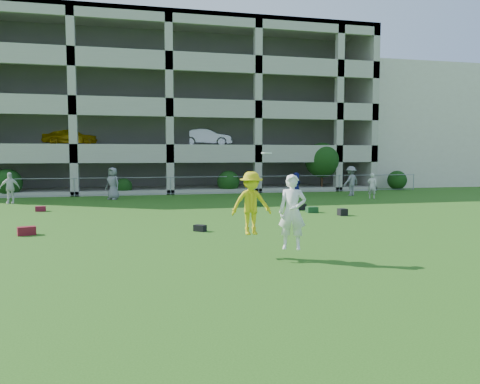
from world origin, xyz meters
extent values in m
plane|color=#235114|center=(0.00, 0.00, 0.00)|extent=(100.00, 100.00, 0.00)
cube|color=beige|center=(23.00, 28.00, 5.00)|extent=(16.00, 14.00, 10.00)
imported|color=white|center=(-8.90, 15.35, 0.85)|extent=(0.99, 0.42, 1.69)
imported|color=gray|center=(-3.58, 16.50, 0.94)|extent=(1.09, 1.05, 1.88)
imported|color=navy|center=(7.41, 15.44, 0.77)|extent=(1.36, 1.30, 1.54)
imported|color=silver|center=(11.55, 13.56, 0.76)|extent=(0.66, 0.63, 1.52)
imported|color=gray|center=(11.23, 15.66, 0.94)|extent=(1.39, 1.10, 1.88)
cube|color=#5E1110|center=(-5.93, 4.44, 0.14)|extent=(0.62, 0.45, 0.28)
cube|color=black|center=(-0.30, 3.90, 0.11)|extent=(0.47, 0.45, 0.22)
cube|color=#153A21|center=(5.43, 7.93, 0.13)|extent=(0.51, 0.36, 0.26)
cube|color=black|center=(6.31, 6.63, 0.15)|extent=(0.37, 0.37, 0.30)
cube|color=black|center=(5.21, 8.96, 0.15)|extent=(0.65, 0.43, 0.30)
cube|color=#550E1A|center=(-6.67, 11.23, 0.12)|extent=(0.48, 0.33, 0.24)
cube|color=#153A19|center=(3.90, 11.13, 0.12)|extent=(0.58, 0.52, 0.25)
imported|color=yellow|center=(0.38, -0.41, 1.39)|extent=(1.06, 0.64, 1.61)
imported|color=white|center=(1.26, -1.04, 1.21)|extent=(0.79, 0.67, 1.85)
cylinder|color=white|center=(0.74, -0.54, 2.66)|extent=(0.27, 0.27, 0.04)
cube|color=#9E998C|center=(0.00, 32.75, 6.00)|extent=(30.00, 0.50, 12.00)
cube|color=#9E998C|center=(14.75, 26.00, 6.00)|extent=(0.50, 14.00, 12.00)
cube|color=#9E998C|center=(0.00, 26.00, 11.85)|extent=(30.00, 14.00, 0.30)
cube|color=#9E998C|center=(0.00, 26.00, 0.15)|extent=(30.00, 14.00, 0.30)
cube|color=#9E998C|center=(0.00, 26.00, 3.15)|extent=(30.00, 14.00, 0.30)
cube|color=#9E998C|center=(0.00, 26.00, 6.15)|extent=(30.00, 14.00, 0.30)
cube|color=#9E998C|center=(0.00, 26.00, 9.15)|extent=(30.00, 14.00, 0.30)
cube|color=#9E998C|center=(0.00, 19.15, 2.55)|extent=(30.00, 0.30, 0.90)
cube|color=#9E998C|center=(0.00, 19.15, 5.55)|extent=(30.00, 0.30, 0.90)
cube|color=#9E998C|center=(0.00, 19.15, 8.55)|extent=(30.00, 0.30, 0.90)
cube|color=#9E998C|center=(0.00, 19.15, 11.55)|extent=(30.00, 0.30, 0.90)
cube|color=#9E998C|center=(-6.00, 19.25, 6.00)|extent=(0.50, 0.50, 12.00)
cube|color=#9E998C|center=(0.00, 19.25, 6.00)|extent=(0.50, 0.50, 12.00)
cube|color=#9E998C|center=(6.00, 19.25, 6.00)|extent=(0.50, 0.50, 12.00)
cube|color=#9E998C|center=(12.00, 19.25, 6.00)|extent=(0.50, 0.50, 12.00)
cube|color=#605E59|center=(0.00, 28.00, 6.00)|extent=(29.00, 9.00, 11.60)
imported|color=yellow|center=(-6.69, 24.00, 3.96)|extent=(3.96, 1.79, 1.32)
imported|color=silver|center=(3.20, 24.00, 3.96)|extent=(4.16, 1.95, 1.32)
cylinder|color=gray|center=(-6.00, 19.00, 0.60)|extent=(0.06, 0.06, 1.20)
cylinder|color=gray|center=(0.00, 19.00, 0.60)|extent=(0.06, 0.06, 1.20)
cylinder|color=gray|center=(6.00, 19.00, 0.60)|extent=(0.06, 0.06, 1.20)
cylinder|color=gray|center=(12.00, 19.00, 0.60)|extent=(0.06, 0.06, 1.20)
cylinder|color=gray|center=(18.00, 19.00, 0.60)|extent=(0.06, 0.06, 1.20)
cylinder|color=gray|center=(0.00, 19.00, 1.15)|extent=(36.00, 0.04, 0.04)
cylinder|color=gray|center=(0.00, 19.00, 0.08)|extent=(36.00, 0.04, 0.04)
sphere|color=#163D11|center=(-10.00, 19.60, 0.88)|extent=(1.76, 1.76, 1.76)
sphere|color=#163D11|center=(-3.00, 19.60, 0.55)|extent=(1.10, 1.10, 1.10)
sphere|color=#163D11|center=(4.00, 19.60, 0.77)|extent=(1.54, 1.54, 1.54)
cylinder|color=#382314|center=(11.00, 19.80, 0.98)|extent=(0.16, 0.16, 1.96)
sphere|color=#163D11|center=(11.00, 19.80, 2.24)|extent=(2.52, 2.52, 2.52)
sphere|color=#163D11|center=(17.00, 19.60, 0.72)|extent=(1.43, 1.43, 1.43)
camera|label=1|loc=(-2.63, -11.85, 2.61)|focal=35.00mm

